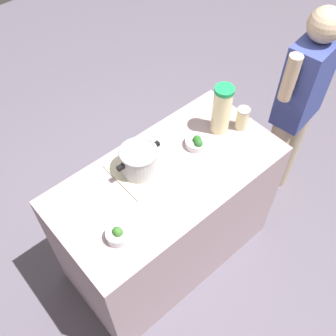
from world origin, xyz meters
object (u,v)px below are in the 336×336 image
Objects in this scene: cooking_pot at (139,160)px; broccoli_bowl_front at (118,234)px; broccoli_bowl_center at (197,142)px; lemonade_pitcher at (222,109)px; mason_jar at (242,118)px; person_cook at (297,108)px.

broccoli_bowl_front is (-0.34, -0.26, -0.06)m from cooking_pot.
cooking_pot reaches higher than broccoli_bowl_center.
lemonade_pitcher is 2.39× the size of broccoli_bowl_center.
mason_jar is at bearing -12.30° from broccoli_bowl_center.
mason_jar is (0.11, -0.08, -0.09)m from lemonade_pitcher.
broccoli_bowl_center is at bearing -177.23° from lemonade_pitcher.
cooking_pot is at bearing 168.31° from broccoli_bowl_center.
lemonade_pitcher reaches higher than broccoli_bowl_front.
lemonade_pitcher is 0.24m from broccoli_bowl_center.
mason_jar is 0.49m from person_cook.
broccoli_bowl_front is at bearing -165.53° from broccoli_bowl_center.
broccoli_bowl_center is 0.79m from person_cook.
person_cook is at bearing -16.47° from lemonade_pitcher.
lemonade_pitcher is 2.15× the size of mason_jar.
mason_jar reaches higher than broccoli_bowl_front.
cooking_pot is 0.69m from mason_jar.
broccoli_bowl_center is (-0.31, 0.07, -0.04)m from mason_jar.
cooking_pot is at bearing 168.30° from person_cook.
lemonade_pitcher is at bearing 2.77° from broccoli_bowl_center.
broccoli_bowl_front is at bearing -168.00° from lemonade_pitcher.
cooking_pot is 0.18× the size of person_cook.
cooking_pot is 0.43m from broccoli_bowl_front.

